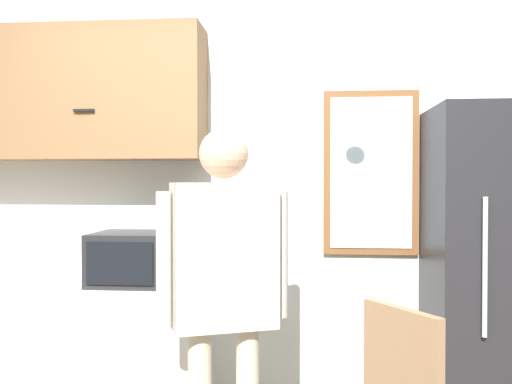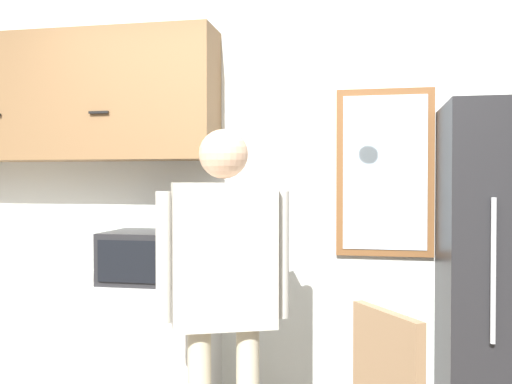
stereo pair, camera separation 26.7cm
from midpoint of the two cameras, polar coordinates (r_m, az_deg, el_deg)
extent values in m
cube|color=silver|center=(3.49, 2.28, -1.38)|extent=(6.00, 0.06, 2.70)
cube|color=silver|center=(3.73, -17.90, -15.11)|extent=(1.98, 0.57, 0.93)
cube|color=olive|center=(3.73, -17.12, 8.98)|extent=(1.98, 0.33, 0.78)
cube|color=black|center=(3.40, -13.31, 7.78)|extent=(0.12, 0.01, 0.01)
cube|color=#232326|center=(3.30, -8.09, -6.43)|extent=(0.51, 0.42, 0.29)
cube|color=black|center=(3.11, -10.20, -6.88)|extent=(0.36, 0.01, 0.23)
cube|color=#B2B2B2|center=(3.03, -5.57, -7.09)|extent=(0.07, 0.01, 0.23)
cube|color=beige|center=(2.67, -0.39, -6.31)|extent=(0.53, 0.38, 0.68)
sphere|color=#D8AD8C|center=(2.66, -0.40, 3.83)|extent=(0.23, 0.23, 0.23)
cylinder|color=beige|center=(2.64, -6.40, -6.52)|extent=(0.07, 0.07, 0.60)
cylinder|color=beige|center=(2.74, 5.39, -6.24)|extent=(0.07, 0.07, 0.60)
cylinder|color=silver|center=(2.86, 25.18, -7.15)|extent=(0.02, 0.02, 0.66)
cube|color=brown|center=(3.42, 14.95, 1.89)|extent=(0.55, 0.04, 0.97)
cube|color=silver|center=(3.39, 14.97, 1.89)|extent=(0.47, 0.01, 0.89)
camera|label=1|loc=(0.13, -87.14, 0.06)|focal=40.00mm
camera|label=2|loc=(0.13, 92.86, -0.06)|focal=40.00mm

